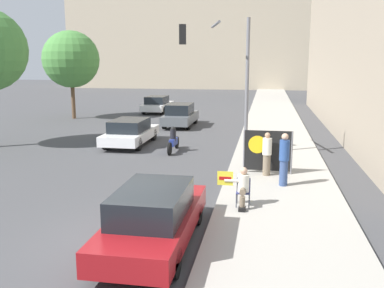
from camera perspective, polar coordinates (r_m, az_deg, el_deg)
ground_plane at (r=10.72m, az=-8.78°, el=-13.02°), size 160.00×160.00×0.00m
sidewalk_curb at (r=24.63m, az=11.02°, el=0.89°), size 3.89×90.00×0.14m
seated_protester at (r=12.60m, az=6.72°, el=-5.60°), size 0.96×0.77×1.16m
jogger_on_sidewalk at (r=14.82m, az=12.18°, el=-1.97°), size 0.34×0.34×1.82m
pedestrian_behind at (r=16.06m, az=9.96°, el=-1.29°), size 0.34×0.34×1.62m
protest_banner at (r=16.35m, az=10.00°, el=-0.89°), size 1.84×0.06×1.63m
traffic_light_pole at (r=19.08m, az=4.28°, el=10.59°), size 3.04×2.81×6.03m
parked_car_curbside at (r=10.28m, az=-5.10°, el=-9.62°), size 1.78×4.77×1.46m
car_on_road_nearest at (r=22.50m, az=-8.23°, el=1.61°), size 1.90×4.59×1.35m
car_on_road_midblock at (r=28.61m, az=-1.57°, el=3.87°), size 1.79×4.42×1.51m
car_on_road_distant at (r=36.38m, az=-4.65°, el=5.32°), size 1.83×4.59×1.38m
motorcycle_on_road at (r=20.63m, az=-2.51°, el=0.43°), size 0.28×2.23×1.23m
street_tree_midblock at (r=33.45m, az=-15.83°, el=10.80°), size 4.19×4.19×6.51m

